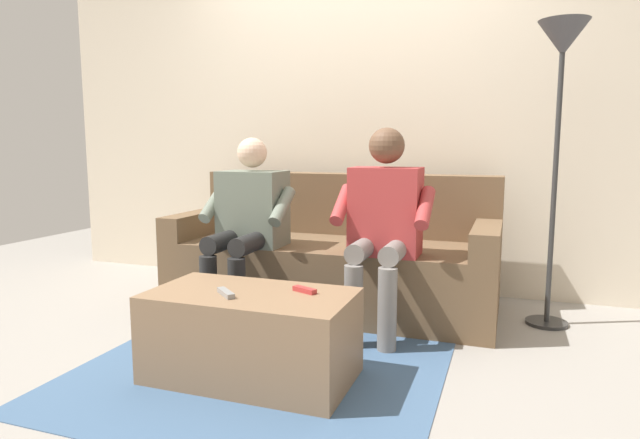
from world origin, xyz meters
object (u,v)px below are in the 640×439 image
at_px(couch, 335,260).
at_px(remote_gray, 226,293).
at_px(remote_red, 305,290).
at_px(floor_lamp, 561,71).
at_px(coffee_table, 251,335).
at_px(person_left_seated, 383,219).
at_px(person_right_seated, 248,217).

distance_m(couch, remote_gray, 1.31).
height_order(remote_red, floor_lamp, floor_lamp).
bearing_deg(remote_red, coffee_table, 42.51).
bearing_deg(person_left_seated, couch, -45.59).
bearing_deg(person_left_seated, remote_red, 75.02).
height_order(person_left_seated, floor_lamp, floor_lamp).
relative_size(remote_red, floor_lamp, 0.07).
bearing_deg(remote_gray, floor_lamp, -94.39).
bearing_deg(coffee_table, couch, -90.00).
height_order(person_left_seated, remote_gray, person_left_seated).
relative_size(person_left_seated, remote_gray, 7.88).
distance_m(coffee_table, person_right_seated, 1.00).
xyz_separation_m(remote_red, remote_gray, (0.31, 0.16, 0.00)).
height_order(couch, person_left_seated, person_left_seated).
bearing_deg(person_right_seated, couch, -134.66).
bearing_deg(remote_red, person_right_seated, -25.47).
bearing_deg(remote_red, remote_gray, 50.57).
bearing_deg(floor_lamp, person_left_seated, 26.96).
bearing_deg(couch, person_left_seated, 134.41).
distance_m(couch, person_left_seated, 0.69).
xyz_separation_m(person_left_seated, remote_red, (0.19, 0.72, -0.24)).
bearing_deg(remote_gray, person_right_seated, -27.12).
distance_m(coffee_table, remote_gray, 0.24).
xyz_separation_m(remote_red, floor_lamp, (-1.09, -1.17, 1.05)).
height_order(couch, remote_gray, couch).
distance_m(person_left_seated, floor_lamp, 1.29).
relative_size(couch, remote_gray, 14.22).
relative_size(person_left_seated, person_right_seated, 1.05).
relative_size(person_left_seated, floor_lamp, 0.66).
xyz_separation_m(person_right_seated, floor_lamp, (-1.73, -0.45, 0.84)).
bearing_deg(remote_red, floor_lamp, -110.27).
relative_size(couch, person_left_seated, 1.80).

